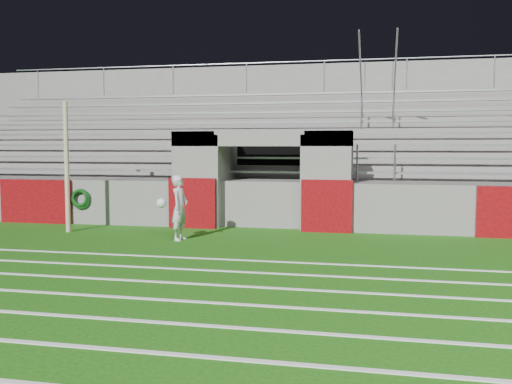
# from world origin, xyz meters

# --- Properties ---
(ground) EXTENTS (90.00, 90.00, 0.00)m
(ground) POSITION_xyz_m (0.00, 0.00, 0.00)
(ground) COLOR #1A550E
(ground) RESTS_ON ground
(field_post) EXTENTS (0.12, 0.12, 3.33)m
(field_post) POSITION_xyz_m (-4.71, 1.61, 1.67)
(field_post) COLOR #BAAE8A
(field_post) RESTS_ON ground
(field_markings) EXTENTS (28.00, 8.09, 0.01)m
(field_markings) POSITION_xyz_m (0.00, -5.00, 0.01)
(field_markings) COLOR white
(field_markings) RESTS_ON ground
(stadium_structure) EXTENTS (26.00, 8.48, 5.42)m
(stadium_structure) POSITION_xyz_m (0.00, 7.97, 1.49)
(stadium_structure) COLOR #63615E
(stadium_structure) RESTS_ON ground
(goalkeeper_with_ball) EXTENTS (0.67, 0.65, 1.53)m
(goalkeeper_with_ball) POSITION_xyz_m (-1.48, 1.01, 0.77)
(goalkeeper_with_ball) COLOR silver
(goalkeeper_with_ball) RESTS_ON ground
(hose_coil) EXTENTS (0.58, 0.15, 0.58)m
(hose_coil) POSITION_xyz_m (-5.09, 2.93, 0.73)
(hose_coil) COLOR #0C3F10
(hose_coil) RESTS_ON ground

